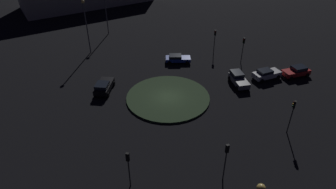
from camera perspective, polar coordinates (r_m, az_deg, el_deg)
ground_plane at (r=39.74m, az=-0.00°, el=-0.68°), size 116.24×116.24×0.00m
roundabout_island at (r=39.68m, az=-0.00°, el=-0.54°), size 11.26×11.26×0.23m
car_blue at (r=48.59m, az=1.85°, el=7.01°), size 2.69×4.33×1.30m
car_grey at (r=43.54m, az=13.54°, el=2.91°), size 4.05×2.06×1.62m
car_silver at (r=46.15m, az=18.56°, el=3.82°), size 2.46×4.39×1.52m
car_red at (r=48.57m, az=23.70°, el=4.16°), size 2.30×4.27×1.54m
car_black at (r=41.70m, az=-12.37°, el=1.57°), size 4.49×3.24×1.58m
traffic_light_northwest at (r=51.22m, az=9.08°, el=10.92°), size 0.39×0.38×4.28m
traffic_light_northeast at (r=34.96m, az=23.05°, el=-2.90°), size 0.38×0.39×4.37m
traffic_light_southeast at (r=26.83m, az=-7.71°, el=-13.02°), size 0.40×0.37×4.15m
traffic_light_east at (r=27.48m, az=11.22°, el=-11.50°), size 0.37×0.32×4.43m
traffic_light_northwest_near at (r=48.84m, az=14.39°, el=9.21°), size 0.37×0.40×4.35m
streetlamp_southwest at (r=51.78m, az=-15.73°, el=13.94°), size 0.55×0.55×9.20m
streetlamp_west at (r=59.61m, az=-12.11°, el=16.77°), size 0.54×0.54×9.01m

